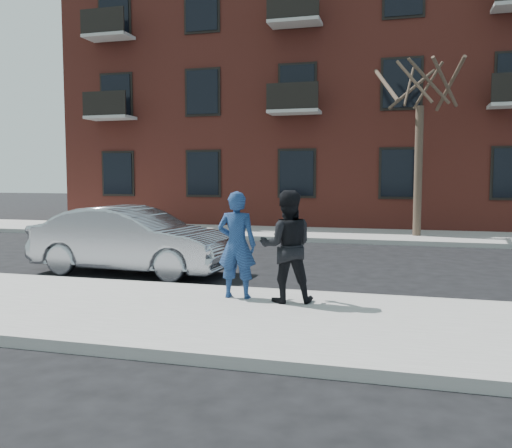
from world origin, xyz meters
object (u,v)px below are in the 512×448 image
(man_hoodie, at_px, (237,245))
(man_peacoat, at_px, (287,246))
(street_tree, at_px, (421,69))
(silver_sedan, at_px, (132,240))

(man_hoodie, height_order, man_peacoat, man_peacoat)
(street_tree, distance_m, man_hoodie, 11.59)
(street_tree, relative_size, man_hoodie, 3.97)
(man_hoodie, xyz_separation_m, man_peacoat, (0.83, -0.06, 0.01))
(street_tree, xyz_separation_m, man_hoodie, (-3.00, -10.25, -4.52))
(man_hoodie, bearing_deg, man_peacoat, 172.61)
(street_tree, distance_m, silver_sedan, 11.11)
(man_hoodie, bearing_deg, street_tree, -109.43)
(street_tree, bearing_deg, man_hoodie, -106.32)
(street_tree, height_order, man_peacoat, street_tree)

